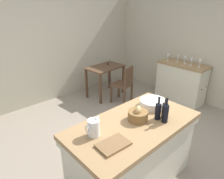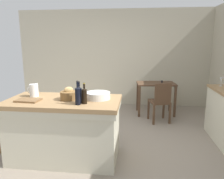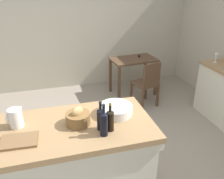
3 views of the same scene
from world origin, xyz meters
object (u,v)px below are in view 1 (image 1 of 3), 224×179
Objects in this scene: bread_basket at (138,115)px; wine_bottle_dark at (165,110)px; pitcher at (94,128)px; cutting_board at (113,145)px; side_cabinet at (181,82)px; wash_bowl at (153,103)px; wine_glass_far_left at (200,62)px; wine_bottle_amber at (158,110)px; island_table at (133,151)px; wine_glass_right at (178,57)px; writing_desk at (105,71)px; wine_glass_left at (191,60)px; wine_glass_far_right at (168,56)px; wooden_chair at (124,84)px; wine_glass_middle at (185,58)px; wine_bottle_green at (166,112)px.

wine_bottle_dark reaches higher than bread_basket.
pitcher is 0.72× the size of cutting_board.
side_cabinet is 2.36m from wash_bowl.
cutting_board is at bearing -168.53° from wine_glass_far_left.
bread_basket reaches higher than wash_bowl.
cutting_board is 1.09× the size of wine_bottle_amber.
bread_basket is (0.08, 0.01, 0.49)m from island_table.
wine_bottle_dark is 2.67m from wine_glass_right.
island_table is 1.73× the size of writing_desk.
side_cabinet is at bearing 85.48° from wine_glass_left.
wine_bottle_dark is at bearing -33.95° from bread_basket.
wine_glass_right is at bearing 16.20° from pitcher.
wine_glass_far_right is (2.53, 1.25, 0.06)m from bread_basket.
wine_glass_left is (1.15, -1.60, 0.40)m from writing_desk.
side_cabinet is 3.32m from cutting_board.
side_cabinet is at bearing -50.81° from writing_desk.
writing_desk is at bearing 136.90° from wine_glass_far_right.
bread_basket is 1.39× the size of wine_glass_left.
cutting_board is 3.23m from wine_glass_left.
wooden_chair is 1.43m from wine_glass_right.
side_cabinet is 0.70m from wine_glass_far_right.
side_cabinet reaches higher than wooden_chair.
cutting_board is at bearing -165.17° from wine_glass_left.
wine_bottle_dark is at bearing -122.98° from wooden_chair.
bread_basket is 1.39× the size of wine_glass_middle.
wine_bottle_amber is (0.74, 0.00, 0.11)m from cutting_board.
wine_glass_middle is at bearing 85.74° from wine_glass_far_left.
side_cabinet is at bearing 13.17° from pitcher.
wash_bowl is 0.31m from wine_bottle_dark.
wine_glass_left is (1.09, -1.00, 0.56)m from wooden_chair.
island_table is 2.30m from wooden_chair.
cutting_board is at bearing -129.10° from writing_desk.
wine_glass_left is at bearing 20.56° from wine_bottle_dark.
wooden_chair is 2.79× the size of wine_bottle_green.
wash_bowl is 0.98m from cutting_board.
cutting_board is (-0.46, -0.14, 0.43)m from island_table.
wine_glass_right reaches higher than wash_bowl.
cutting_board reaches higher than wooden_chair.
wine_glass_right is (3.19, 1.20, 0.10)m from cutting_board.
writing_desk is 4.08× the size of pitcher.
island_table is at bearing 154.45° from wine_bottle_amber.
wine_glass_right is at bearing -28.37° from wooden_chair.
wine_bottle_amber is (-0.22, -0.23, 0.07)m from wash_bowl.
writing_desk is 3.23× the size of wine_bottle_amber.
pitcher is 0.73× the size of wine_bottle_green.
bread_basket is at bearing 15.42° from cutting_board.
bread_basket is 2.62m from wine_glass_far_left.
cutting_board is (-1.97, -2.43, 0.28)m from writing_desk.
wine_bottle_amber is (-1.24, -2.42, 0.39)m from writing_desk.
wine_bottle_green reaches higher than wine_bottle_amber.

